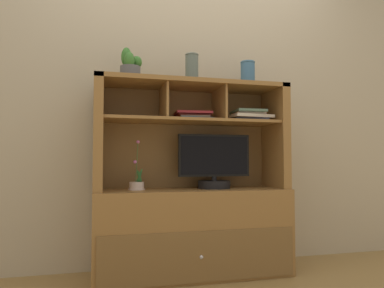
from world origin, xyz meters
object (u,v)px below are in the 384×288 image
Objects in this scene: potted_orchid at (137,184)px; ceramic_vase at (192,68)px; potted_succulent at (130,67)px; media_console at (192,212)px; accent_vase at (248,74)px; tv_monitor at (214,166)px; magazine_stack_left at (249,116)px; magazine_stack_centre at (193,117)px.

ceramic_vase is at bearing -2.01° from potted_orchid.
potted_succulent is 0.44m from ceramic_vase.
ceramic_vase is (0.38, -0.01, 0.82)m from potted_orchid.
accent_vase reaches higher than media_console.
potted_succulent is at bearing -147.30° from potted_orchid.
tv_monitor is at bearing -0.97° from potted_orchid.
ceramic_vase reaches higher than accent_vase.
magazine_stack_left is at bearing -6.33° from tv_monitor.
media_console is at bearing -117.01° from magazine_stack_centre.
tv_monitor reaches higher than potted_orchid.
tv_monitor is at bearing 173.67° from magazine_stack_left.
accent_vase is (0.41, -0.03, 0.33)m from magazine_stack_centre.
media_console is 4.23× the size of magazine_stack_left.
potted_orchid is 1.15m from accent_vase.
potted_orchid is at bearing 32.70° from potted_succulent.
potted_succulent reaches higher than magazine_stack_centre.
potted_orchid is 0.94m from magazine_stack_left.
magazine_stack_centre is (0.02, 0.04, 0.68)m from media_console.
magazine_stack_centre is (-0.14, 0.04, 0.35)m from tv_monitor.
potted_orchid is at bearing -179.79° from accent_vase.
tv_monitor is 0.90m from potted_succulent.
potted_orchid is at bearing 179.03° from tv_monitor.
potted_succulent reaches higher than accent_vase.
potted_orchid is at bearing 177.99° from ceramic_vase.
magazine_stack_centre is at bearing 176.13° from accent_vase.
media_console reaches higher than magazine_stack_left.
potted_orchid is 1.61× the size of ceramic_vase.
accent_vase reaches higher than magazine_stack_left.
ceramic_vase is at bearing -178.55° from tv_monitor.
magazine_stack_left is at bearing -105.24° from accent_vase.
accent_vase is at bearing 74.76° from magazine_stack_left.
potted_orchid is at bearing 177.95° from media_console.
potted_succulent reaches higher than ceramic_vase.
potted_succulent is at bearing 179.80° from magazine_stack_left.
potted_orchid is 1.07× the size of magazine_stack_left.
media_console is 0.36m from tv_monitor.
accent_vase reaches higher than magazine_stack_centre.
media_console is at bearing -90.00° from ceramic_vase.
magazine_stack_left is 0.91m from potted_succulent.
accent_vase is (0.87, 0.04, 0.01)m from potted_succulent.
magazine_stack_centre is at bearing 170.29° from magazine_stack_left.
magazine_stack_left is (0.26, -0.03, 0.36)m from tv_monitor.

